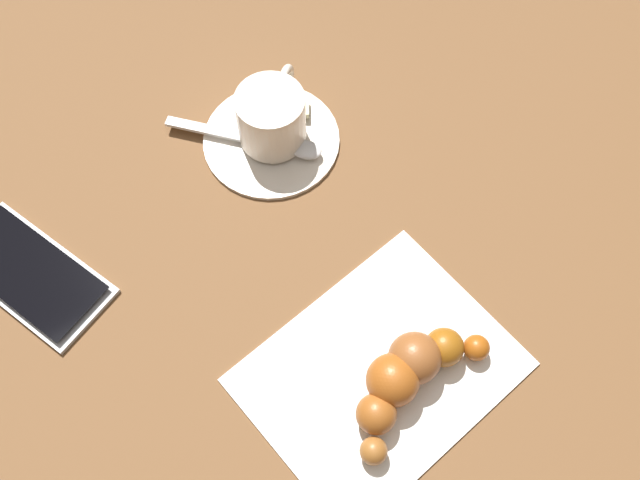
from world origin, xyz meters
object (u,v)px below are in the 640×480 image
(napkin, at_px, (377,373))
(croissant, at_px, (407,375))
(saucer, at_px, (271,139))
(sugar_packet, at_px, (273,108))
(cell_phone, at_px, (30,274))
(teaspoon, at_px, (268,142))
(espresso_cup, at_px, (272,116))

(napkin, distance_m, croissant, 0.03)
(saucer, distance_m, croissant, 0.24)
(saucer, relative_size, sugar_packet, 1.89)
(cell_phone, bearing_deg, saucer, -87.95)
(teaspoon, bearing_deg, sugar_packet, -37.12)
(croissant, bearing_deg, cell_phone, 41.31)
(espresso_cup, distance_m, cell_phone, 0.24)
(teaspoon, relative_size, croissant, 0.82)
(saucer, xyz_separation_m, teaspoon, (-0.01, 0.01, 0.01))
(espresso_cup, xyz_separation_m, cell_phone, (-0.01, 0.23, -0.03))
(saucer, bearing_deg, espresso_cup, -71.80)
(espresso_cup, distance_m, napkin, 0.23)
(saucer, distance_m, teaspoon, 0.01)
(espresso_cup, bearing_deg, sugar_packet, -30.35)
(saucer, distance_m, espresso_cup, 0.03)
(sugar_packet, relative_size, cell_phone, 0.43)
(teaspoon, distance_m, croissant, 0.24)
(saucer, height_order, sugar_packet, sugar_packet)
(sugar_packet, bearing_deg, napkin, 108.95)
(teaspoon, relative_size, cell_phone, 0.75)
(espresso_cup, height_order, sugar_packet, espresso_cup)
(saucer, relative_size, napkin, 0.62)
(sugar_packet, height_order, napkin, sugar_packet)
(saucer, distance_m, sugar_packet, 0.03)
(espresso_cup, bearing_deg, croissant, 173.14)
(saucer, xyz_separation_m, napkin, (-0.22, 0.04, -0.00))
(espresso_cup, relative_size, napkin, 0.38)
(napkin, height_order, croissant, croissant)
(saucer, height_order, napkin, saucer)
(croissant, height_order, cell_phone, croissant)
(napkin, distance_m, cell_phone, 0.29)
(espresso_cup, height_order, cell_phone, espresso_cup)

